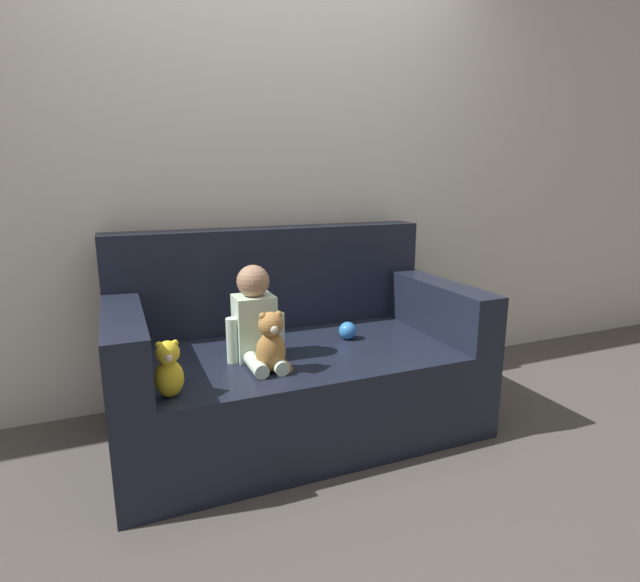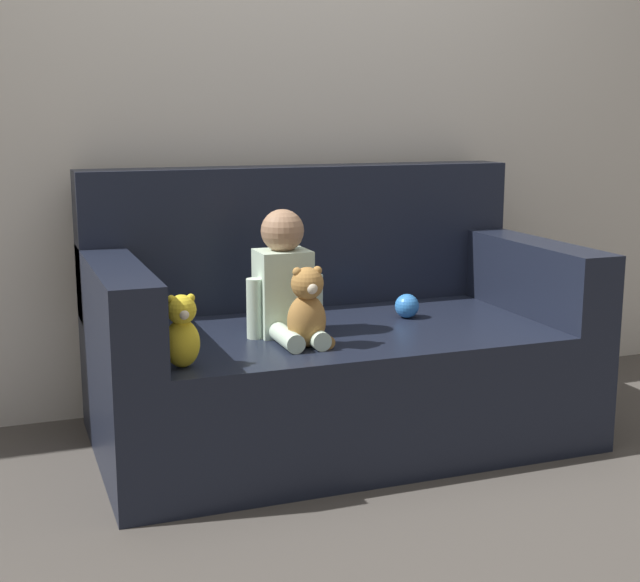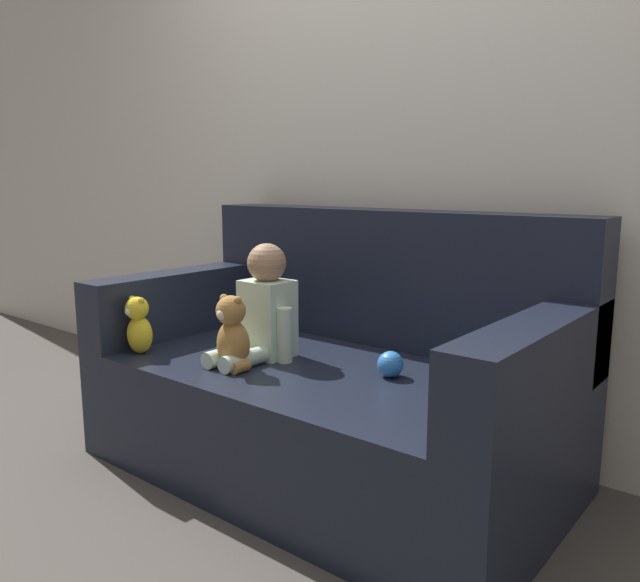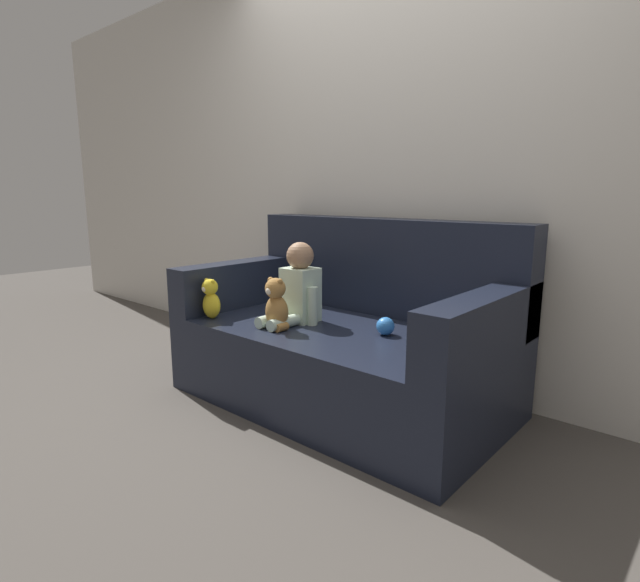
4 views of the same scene
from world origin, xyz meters
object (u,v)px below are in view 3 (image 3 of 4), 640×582
object	(u,v)px
plush_toy_side	(139,325)
teddy_bear_brown	(232,334)
person_baby	(264,311)
toy_ball	(390,364)

from	to	relation	value
plush_toy_side	teddy_bear_brown	bearing A→B (deg)	11.80
person_baby	toy_ball	size ratio (longest dim) A/B	4.80
person_baby	teddy_bear_brown	distance (m)	0.18
person_baby	plush_toy_side	world-z (taller)	person_baby
person_baby	plush_toy_side	bearing A→B (deg)	-146.96
teddy_bear_brown	toy_ball	bearing A→B (deg)	28.86
person_baby	teddy_bear_brown	world-z (taller)	person_baby
person_baby	toy_ball	bearing A→B (deg)	10.31
teddy_bear_brown	plush_toy_side	bearing A→B (deg)	-168.20
plush_toy_side	toy_ball	xyz separation A→B (m)	(0.89, 0.35, -0.06)
person_baby	plush_toy_side	distance (m)	0.48
person_baby	toy_ball	world-z (taller)	person_baby
person_baby	plush_toy_side	size ratio (longest dim) A/B	1.92
teddy_bear_brown	toy_ball	distance (m)	0.55
person_baby	toy_ball	xyz separation A→B (m)	(0.49, 0.09, -0.13)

